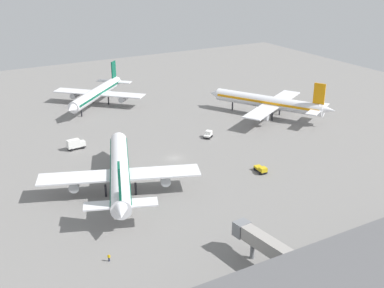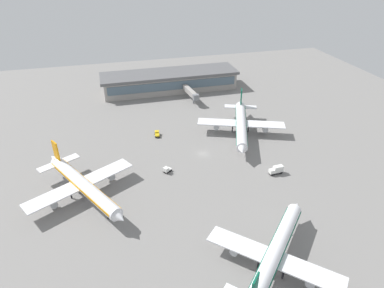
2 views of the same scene
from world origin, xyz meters
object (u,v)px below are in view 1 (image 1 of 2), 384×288
object	(u,v)px
airplane_at_gate	(120,171)
pushback_tractor	(261,169)
catering_truck	(75,144)
baggage_tug	(208,134)
ground_crew_worker	(109,258)
airplane_distant	(97,93)
airplane_taxiing	(269,102)

from	to	relation	value
airplane_at_gate	pushback_tractor	xyz separation A→B (m)	(38.28, -9.10, -4.67)
airplane_at_gate	catering_truck	size ratio (longest dim) A/B	8.53
baggage_tug	ground_crew_worker	world-z (taller)	baggage_tug
catering_truck	pushback_tractor	bearing A→B (deg)	-51.47
airplane_distant	baggage_tug	distance (m)	56.10
airplane_at_gate	airplane_taxiing	world-z (taller)	airplane_at_gate
airplane_taxiing	airplane_at_gate	bearing A→B (deg)	83.03
airplane_distant	catering_truck	xyz separation A→B (m)	(-21.54, -40.47, -3.50)
airplane_at_gate	catering_truck	xyz separation A→B (m)	(-1.67, 33.28, -3.95)
airplane_at_gate	pushback_tractor	distance (m)	39.62
baggage_tug	airplane_at_gate	bearing A→B (deg)	172.12
airplane_at_gate	airplane_taxiing	bearing A→B (deg)	-46.70
catering_truck	airplane_distant	bearing A→B (deg)	57.20
airplane_at_gate	catering_truck	bearing A→B (deg)	23.81
airplane_at_gate	catering_truck	distance (m)	33.56
airplane_distant	pushback_tractor	world-z (taller)	airplane_distant
airplane_distant	ground_crew_worker	bearing A→B (deg)	26.02
pushback_tractor	ground_crew_worker	bearing A→B (deg)	-64.52
airplane_distant	ground_crew_worker	distance (m)	107.04
airplane_at_gate	airplane_distant	bearing A→B (deg)	5.85
airplane_taxiing	ground_crew_worker	bearing A→B (deg)	94.64
airplane_distant	catering_truck	bearing A→B (deg)	16.27
airplane_at_gate	catering_truck	world-z (taller)	airplane_at_gate
airplane_taxiing	pushback_tractor	bearing A→B (deg)	110.27
catering_truck	pushback_tractor	size ratio (longest dim) A/B	1.26
airplane_at_gate	ground_crew_worker	world-z (taller)	airplane_at_gate
airplane_at_gate	airplane_taxiing	distance (m)	76.56
airplane_taxiing	catering_truck	world-z (taller)	airplane_taxiing
airplane_distant	ground_crew_worker	size ratio (longest dim) A/B	22.24
baggage_tug	ground_crew_worker	size ratio (longest dim) A/B	2.25
airplane_taxiing	catering_truck	bearing A→B (deg)	57.38
baggage_tug	pushback_tractor	world-z (taller)	baggage_tug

